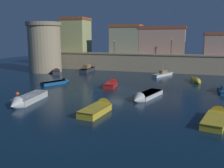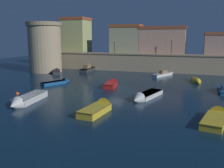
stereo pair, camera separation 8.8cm
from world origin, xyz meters
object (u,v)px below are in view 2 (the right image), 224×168
(fortress_tower, at_px, (45,47))
(moored_boat_5, at_px, (99,108))
(moored_boat_7, at_px, (58,82))
(moored_boat_8, at_px, (216,117))
(moored_boat_3, at_px, (26,100))
(moored_boat_0, at_px, (112,84))
(moored_boat_10, at_px, (145,96))
(quay_lamp_1, at_px, (172,44))
(mooring_buoy_0, at_px, (17,94))
(quay_lamp_0, at_px, (114,44))
(moored_boat_1, at_px, (223,89))
(moored_boat_4, at_px, (57,72))
(moored_boat_2, at_px, (165,74))
(moored_boat_9, at_px, (90,69))
(moored_boat_6, at_px, (196,80))

(fortress_tower, relative_size, moored_boat_5, 1.94)
(moored_boat_7, bearing_deg, moored_boat_8, -89.81)
(fortress_tower, relative_size, moored_boat_3, 1.55)
(moored_boat_0, bearing_deg, moored_boat_10, -139.17)
(quay_lamp_1, xyz_separation_m, mooring_buoy_0, (-18.42, -27.87, -6.28))
(quay_lamp_0, relative_size, moored_boat_1, 0.54)
(moored_boat_4, bearing_deg, quay_lamp_0, -74.66)
(moored_boat_0, bearing_deg, mooring_buoy_0, 124.75)
(quay_lamp_1, relative_size, moored_boat_7, 0.64)
(moored_boat_0, bearing_deg, moored_boat_2, -31.22)
(moored_boat_7, bearing_deg, quay_lamp_0, 15.76)
(moored_boat_7, bearing_deg, moored_boat_5, -109.22)
(moored_boat_2, relative_size, moored_boat_9, 0.93)
(moored_boat_6, bearing_deg, quay_lamp_1, -163.58)
(fortress_tower, xyz_separation_m, moored_boat_9, (9.04, 4.08, -5.02))
(moored_boat_7, bearing_deg, fortress_tower, 66.53)
(moored_boat_2, distance_m, moored_boat_10, 20.20)
(fortress_tower, relative_size, mooring_buoy_0, 19.39)
(moored_boat_3, bearing_deg, moored_boat_5, 81.69)
(fortress_tower, distance_m, moored_boat_7, 17.00)
(moored_boat_0, distance_m, moored_boat_6, 15.09)
(moored_boat_1, xyz_separation_m, moored_boat_3, (-23.12, -14.30, 0.14))
(moored_boat_10, relative_size, mooring_buoy_0, 12.26)
(fortress_tower, bearing_deg, moored_boat_1, -15.99)
(moored_boat_1, height_order, moored_boat_9, moored_boat_9)
(moored_boat_3, xyz_separation_m, moored_boat_9, (-3.94, 28.74, 0.07))
(fortress_tower, height_order, moored_boat_8, fortress_tower)
(moored_boat_2, height_order, moored_boat_4, moored_boat_2)
(moored_boat_1, bearing_deg, moored_boat_5, 136.62)
(quay_lamp_1, height_order, moored_boat_3, quay_lamp_1)
(quay_lamp_0, bearing_deg, fortress_tower, -153.80)
(fortress_tower, bearing_deg, moored_boat_10, -34.94)
(fortress_tower, xyz_separation_m, moored_boat_7, (10.30, -12.47, -5.26))
(quay_lamp_0, relative_size, mooring_buoy_0, 5.45)
(quay_lamp_0, bearing_deg, moored_boat_6, -31.02)
(quay_lamp_0, relative_size, moored_boat_9, 0.42)
(quay_lamp_1, distance_m, moored_boat_10, 25.88)
(moored_boat_0, distance_m, moored_boat_8, 19.16)
(quay_lamp_1, distance_m, moored_boat_1, 20.39)
(moored_boat_2, relative_size, moored_boat_3, 0.96)
(moored_boat_3, height_order, moored_boat_4, moored_boat_3)
(moored_boat_2, bearing_deg, moored_boat_9, 109.36)
(moored_boat_5, bearing_deg, moored_boat_4, 45.61)
(moored_boat_5, bearing_deg, moored_boat_2, -1.73)
(mooring_buoy_0, bearing_deg, moored_boat_8, -7.97)
(moored_boat_4, distance_m, moored_boat_7, 11.63)
(moored_boat_4, bearing_deg, moored_boat_0, -149.71)
(moored_boat_2, bearing_deg, moored_boat_7, 157.99)
(moored_boat_9, bearing_deg, moored_boat_7, -175.84)
(fortress_tower, height_order, moored_boat_4, fortress_tower)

